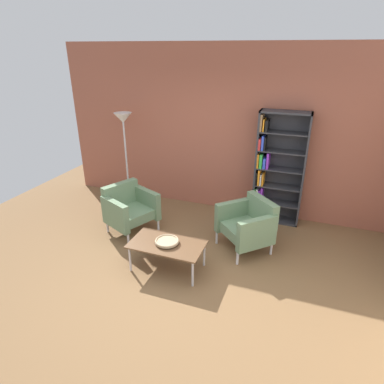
# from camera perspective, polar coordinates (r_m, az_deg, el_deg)

# --- Properties ---
(ground_plane) EXTENTS (8.32, 8.32, 0.00)m
(ground_plane) POSITION_cam_1_polar(r_m,az_deg,el_deg) (4.40, -2.65, -15.84)
(ground_plane) COLOR brown
(brick_back_panel) EXTENTS (6.40, 0.12, 2.90)m
(brick_back_panel) POSITION_cam_1_polar(r_m,az_deg,el_deg) (5.89, 6.53, 10.32)
(brick_back_panel) COLOR #9E5642
(brick_back_panel) RESTS_ON ground_plane
(bookshelf_tall) EXTENTS (0.80, 0.30, 1.90)m
(bookshelf_tall) POSITION_cam_1_polar(r_m,az_deg,el_deg) (5.70, 14.21, 3.86)
(bookshelf_tall) COLOR #333338
(bookshelf_tall) RESTS_ON ground_plane
(coffee_table_low) EXTENTS (1.00, 0.56, 0.40)m
(coffee_table_low) POSITION_cam_1_polar(r_m,az_deg,el_deg) (4.49, -4.32, -9.18)
(coffee_table_low) COLOR brown
(coffee_table_low) RESTS_ON ground_plane
(decorative_bowl) EXTENTS (0.32, 0.32, 0.05)m
(decorative_bowl) POSITION_cam_1_polar(r_m,az_deg,el_deg) (4.45, -4.34, -8.47)
(decorative_bowl) COLOR tan
(decorative_bowl) RESTS_ON coffee_table_low
(armchair_near_window) EXTENTS (0.88, 0.91, 0.78)m
(armchair_near_window) POSITION_cam_1_polar(r_m,az_deg,el_deg) (5.45, -10.81, -2.69)
(armchair_near_window) COLOR slate
(armchair_near_window) RESTS_ON ground_plane
(armchair_by_bookshelf) EXTENTS (0.95, 0.95, 0.78)m
(armchair_by_bookshelf) POSITION_cam_1_polar(r_m,az_deg,el_deg) (4.96, 9.71, -5.41)
(armchair_by_bookshelf) COLOR slate
(armchair_by_bookshelf) RESTS_ON ground_plane
(floor_lamp_torchiere) EXTENTS (0.32, 0.32, 1.74)m
(floor_lamp_torchiere) POSITION_cam_1_polar(r_m,az_deg,el_deg) (6.18, -11.70, 10.61)
(floor_lamp_torchiere) COLOR silver
(floor_lamp_torchiere) RESTS_ON ground_plane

